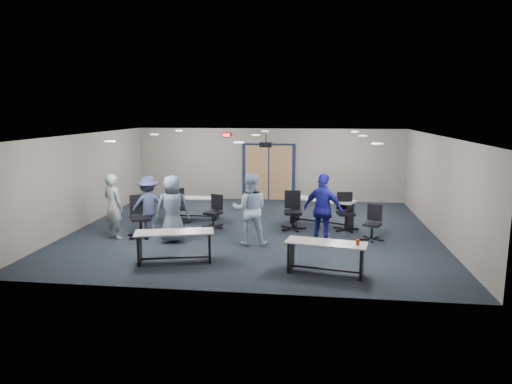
# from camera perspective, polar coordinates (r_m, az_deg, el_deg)

# --- Properties ---
(floor) EXTENTS (10.00, 10.00, 0.00)m
(floor) POSITION_cam_1_polar(r_m,az_deg,el_deg) (13.04, -0.33, -4.79)
(floor) COLOR black
(floor) RESTS_ON ground
(back_wall) EXTENTS (10.00, 0.04, 2.70)m
(back_wall) POSITION_cam_1_polar(r_m,az_deg,el_deg) (17.19, 1.61, 3.44)
(back_wall) COLOR gray
(back_wall) RESTS_ON floor
(front_wall) EXTENTS (10.00, 0.04, 2.70)m
(front_wall) POSITION_cam_1_polar(r_m,az_deg,el_deg) (8.40, -4.33, -3.78)
(front_wall) COLOR gray
(front_wall) RESTS_ON floor
(left_wall) EXTENTS (0.04, 9.00, 2.70)m
(left_wall) POSITION_cam_1_polar(r_m,az_deg,el_deg) (14.29, -20.65, 1.40)
(left_wall) COLOR gray
(left_wall) RESTS_ON floor
(right_wall) EXTENTS (0.04, 9.00, 2.70)m
(right_wall) POSITION_cam_1_polar(r_m,az_deg,el_deg) (13.09, 21.92, 0.56)
(right_wall) COLOR gray
(right_wall) RESTS_ON floor
(ceiling) EXTENTS (10.00, 9.00, 0.04)m
(ceiling) POSITION_cam_1_polar(r_m,az_deg,el_deg) (12.61, -0.34, 7.14)
(ceiling) COLOR silver
(ceiling) RESTS_ON back_wall
(double_door) EXTENTS (2.00, 0.07, 2.20)m
(double_door) POSITION_cam_1_polar(r_m,az_deg,el_deg) (17.19, 1.60, 2.43)
(double_door) COLOR black
(double_door) RESTS_ON back_wall
(exit_sign) EXTENTS (0.32, 0.07, 0.18)m
(exit_sign) POSITION_cam_1_polar(r_m,az_deg,el_deg) (17.26, -3.72, 7.12)
(exit_sign) COLOR black
(exit_sign) RESTS_ON back_wall
(ceiling_projector) EXTENTS (0.35, 0.32, 0.37)m
(ceiling_projector) POSITION_cam_1_polar(r_m,az_deg,el_deg) (13.09, 1.25, 5.95)
(ceiling_projector) COLOR black
(ceiling_projector) RESTS_ON ceiling
(ceiling_can_lights) EXTENTS (6.24, 5.74, 0.02)m
(ceiling_can_lights) POSITION_cam_1_polar(r_m,az_deg,el_deg) (12.86, -0.20, 7.07)
(ceiling_can_lights) COLOR white
(ceiling_can_lights) RESTS_ON ceiling
(table_front_left) EXTENTS (1.83, 1.00, 0.71)m
(table_front_left) POSITION_cam_1_polar(r_m,az_deg,el_deg) (10.43, -10.15, -6.07)
(table_front_left) COLOR #A9A7A0
(table_front_left) RESTS_ON floor
(table_front_right) EXTENTS (1.74, 0.85, 0.79)m
(table_front_right) POSITION_cam_1_polar(r_m,az_deg,el_deg) (9.68, 8.74, -7.41)
(table_front_right) COLOR #A9A7A0
(table_front_right) RESTS_ON floor
(table_back_left) EXTENTS (1.70, 0.62, 0.93)m
(table_back_left) POSITION_cam_1_polar(r_m,az_deg,el_deg) (14.44, -7.91, -1.49)
(table_back_left) COLOR #A9A7A0
(table_back_left) RESTS_ON floor
(table_back_right) EXTENTS (2.05, 1.33, 0.79)m
(table_back_right) POSITION_cam_1_polar(r_m,az_deg,el_deg) (13.62, 8.23, -1.92)
(table_back_right) COLOR #A9A7A0
(table_back_right) RESTS_ON floor
(chair_back_a) EXTENTS (0.86, 0.86, 1.05)m
(chair_back_a) POSITION_cam_1_polar(r_m,az_deg,el_deg) (13.81, -9.72, -1.84)
(chair_back_a) COLOR black
(chair_back_a) RESTS_ON floor
(chair_back_b) EXTENTS (0.79, 0.79, 0.95)m
(chair_back_b) POSITION_cam_1_polar(r_m,az_deg,el_deg) (13.26, -5.38, -2.46)
(chair_back_b) COLOR black
(chair_back_b) RESTS_ON floor
(chair_back_c) EXTENTS (0.76, 0.76, 1.10)m
(chair_back_c) POSITION_cam_1_polar(r_m,az_deg,el_deg) (13.03, 4.64, -2.35)
(chair_back_c) COLOR black
(chair_back_c) RESTS_ON floor
(chair_back_d) EXTENTS (0.78, 0.78, 1.07)m
(chair_back_d) POSITION_cam_1_polar(r_m,az_deg,el_deg) (13.15, 11.18, -2.46)
(chair_back_d) COLOR black
(chair_back_d) RESTS_ON floor
(chair_loose_left) EXTENTS (0.95, 0.95, 1.12)m
(chair_loose_left) POSITION_cam_1_polar(r_m,az_deg,el_deg) (12.59, -14.26, -3.03)
(chair_loose_left) COLOR black
(chair_loose_left) RESTS_ON floor
(chair_loose_right) EXTENTS (0.76, 0.76, 0.93)m
(chair_loose_right) POSITION_cam_1_polar(r_m,az_deg,el_deg) (12.32, 14.33, -3.78)
(chair_loose_right) COLOR black
(chair_loose_right) RESTS_ON floor
(person_gray) EXTENTS (0.76, 0.66, 1.74)m
(person_gray) POSITION_cam_1_polar(r_m,az_deg,el_deg) (12.61, -17.41, -1.72)
(person_gray) COLOR #949DA1
(person_gray) RESTS_ON floor
(person_plaid) EXTENTS (0.95, 0.73, 1.75)m
(person_plaid) POSITION_cam_1_polar(r_m,az_deg,el_deg) (11.91, -10.38, -2.08)
(person_plaid) COLOR slate
(person_plaid) RESTS_ON floor
(person_lightblue) EXTENTS (0.96, 0.79, 1.83)m
(person_lightblue) POSITION_cam_1_polar(r_m,az_deg,el_deg) (11.48, -0.73, -2.17)
(person_lightblue) COLOR #B7CEF2
(person_lightblue) RESTS_ON floor
(person_navy) EXTENTS (1.16, 0.89, 1.83)m
(person_navy) POSITION_cam_1_polar(r_m,az_deg,el_deg) (11.52, 8.41, -2.24)
(person_navy) COLOR navy
(person_navy) RESTS_ON floor
(person_back) EXTENTS (1.20, 1.03, 1.62)m
(person_back) POSITION_cam_1_polar(r_m,az_deg,el_deg) (12.83, -13.33, -1.62)
(person_back) COLOR #383F66
(person_back) RESTS_ON floor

